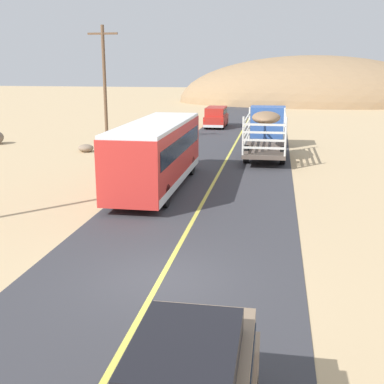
# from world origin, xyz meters

# --- Properties ---
(ground_plane) EXTENTS (240.00, 240.00, 0.00)m
(ground_plane) POSITION_xyz_m (0.00, 0.00, 0.00)
(ground_plane) COLOR tan
(road_surface) EXTENTS (8.00, 120.00, 0.02)m
(road_surface) POSITION_xyz_m (0.00, 0.00, 0.01)
(road_surface) COLOR #38383D
(road_surface) RESTS_ON ground
(road_centre_line) EXTENTS (0.16, 117.60, 0.00)m
(road_centre_line) POSITION_xyz_m (0.00, 0.00, 0.02)
(road_centre_line) COLOR #D8CC4C
(road_centre_line) RESTS_ON road_surface
(livestock_truck) EXTENTS (2.53, 9.70, 3.02)m
(livestock_truck) POSITION_xyz_m (2.39, 22.00, 1.79)
(livestock_truck) COLOR #3359A5
(livestock_truck) RESTS_ON road_surface
(bus) EXTENTS (2.54, 10.00, 3.21)m
(bus) POSITION_xyz_m (-2.58, 10.39, 1.75)
(bus) COLOR red
(bus) RESTS_ON road_surface
(car_far) EXTENTS (1.90, 4.62, 1.93)m
(car_far) POSITION_xyz_m (-2.69, 34.97, 1.09)
(car_far) COLOR #B2261E
(car_far) RESTS_ON road_surface
(power_pole_mid) EXTENTS (2.20, 0.24, 8.60)m
(power_pole_mid) POSITION_xyz_m (-9.40, 22.72, 4.60)
(power_pole_mid) COLOR brown
(power_pole_mid) RESTS_ON ground
(boulder_mid_field) EXTENTS (1.05, 1.02, 0.53)m
(boulder_mid_field) POSITION_xyz_m (-9.91, 19.75, 0.26)
(boulder_mid_field) COLOR #84705B
(boulder_mid_field) RESTS_ON ground
(distant_hill) EXTENTS (42.08, 24.98, 14.57)m
(distant_hill) POSITION_xyz_m (8.30, 69.22, 0.00)
(distant_hill) COLOR #957553
(distant_hill) RESTS_ON ground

